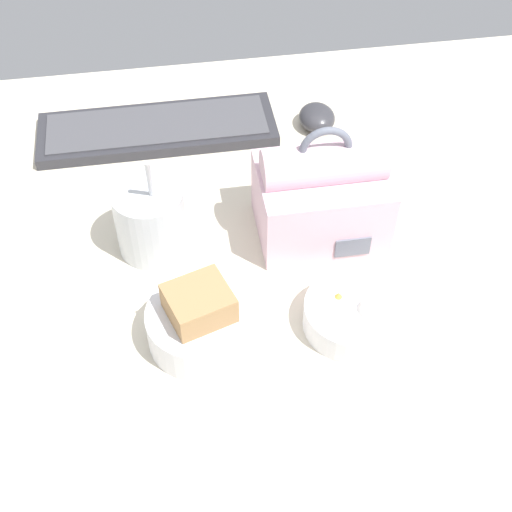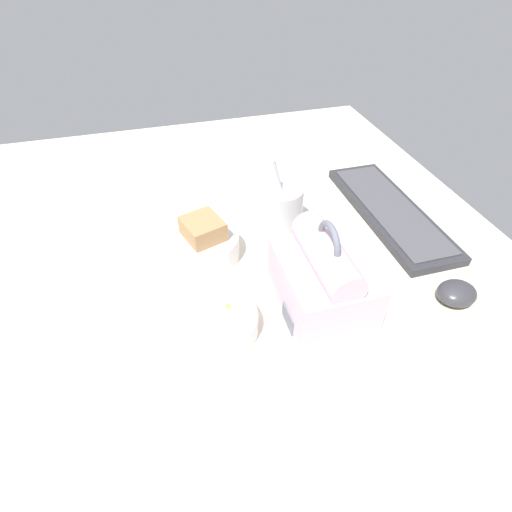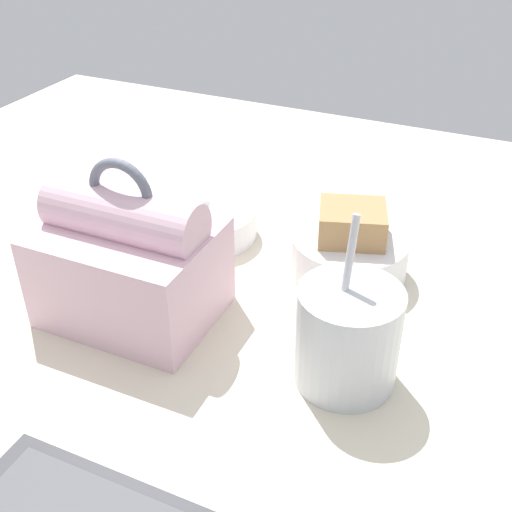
{
  "view_description": "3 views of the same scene",
  "coord_description": "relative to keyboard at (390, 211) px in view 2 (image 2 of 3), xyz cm",
  "views": [
    {
      "loc": [
        -7.84,
        -59.38,
        73.95
      ],
      "look_at": [
        1.96,
        1.38,
        7.0
      ],
      "focal_mm": 50.0,
      "sensor_mm": 36.0,
      "label": 1
    },
    {
      "loc": [
        53.14,
        -12.94,
        54.05
      ],
      "look_at": [
        1.96,
        1.38,
        7.0
      ],
      "focal_mm": 28.0,
      "sensor_mm": 36.0,
      "label": 2
    },
    {
      "loc": [
        -21.73,
        53.77,
        44.37
      ],
      "look_at": [
        1.96,
        1.38,
        7.0
      ],
      "focal_mm": 45.0,
      "sensor_mm": 36.0,
      "label": 3
    }
  ],
  "objects": [
    {
      "name": "keyboard",
      "position": [
        0.0,
        0.0,
        0.0
      ],
      "size": [
        38.11,
        12.59,
        2.1
      ],
      "color": "#2D2D33",
      "rests_on": "desk_surface"
    },
    {
      "name": "computer_mouse",
      "position": [
        25.88,
        -2.15,
        0.81
      ],
      "size": [
        5.86,
        6.89,
        3.66
      ],
      "color": "#333338",
      "rests_on": "desk_surface"
    },
    {
      "name": "bento_bowl_sandwich",
      "position": [
        2.65,
        -41.77,
        2.22
      ],
      "size": [
        13.25,
        13.25,
        8.68
      ],
      "color": "silver",
      "rests_on": "desk_surface"
    },
    {
      "name": "desk_surface",
      "position": [
        8.76,
        -35.16,
        -2.02
      ],
      "size": [
        140.0,
        110.0,
        2.0
      ],
      "color": "beige",
      "rests_on": "ground"
    },
    {
      "name": "soup_cup",
      "position": [
        -2.22,
        -25.12,
        4.15
      ],
      "size": [
        9.44,
        9.44,
        16.51
      ],
      "color": "silver",
      "rests_on": "desk_surface"
    },
    {
      "name": "bento_bowl_snacks",
      "position": [
        21.4,
        -42.69,
        1.03
      ],
      "size": [
        12.2,
        12.2,
        5.21
      ],
      "color": "silver",
      "rests_on": "desk_surface"
    },
    {
      "name": "lunch_bag",
      "position": [
        21.06,
        -25.5,
        5.44
      ],
      "size": [
        17.21,
        13.57,
        17.84
      ],
      "color": "beige",
      "rests_on": "desk_surface"
    }
  ]
}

